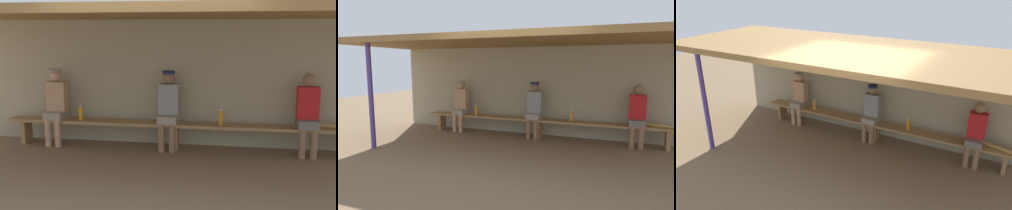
{
  "view_description": "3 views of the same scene",
  "coord_description": "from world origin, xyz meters",
  "views": [
    {
      "loc": [
        0.99,
        -5.26,
        1.98
      ],
      "look_at": [
        -0.1,
        1.29,
        0.81
      ],
      "focal_mm": 44.35,
      "sensor_mm": 36.0,
      "label": 1
    },
    {
      "loc": [
        1.71,
        -5.16,
        1.75
      ],
      "look_at": [
        -0.81,
        1.42,
        0.78
      ],
      "focal_mm": 31.06,
      "sensor_mm": 36.0,
      "label": 2
    },
    {
      "loc": [
        2.69,
        -4.93,
        3.69
      ],
      "look_at": [
        -0.65,
        1.18,
        0.9
      ],
      "focal_mm": 35.65,
      "sensor_mm": 36.0,
      "label": 3
    }
  ],
  "objects": [
    {
      "name": "support_post",
      "position": [
        -3.08,
        -0.55,
        1.1
      ],
      "size": [
        0.1,
        0.1,
        2.2
      ],
      "primitive_type": "cylinder",
      "color": "#4C388C",
      "rests_on": "ground"
    },
    {
      "name": "dugout_roof",
      "position": [
        0.0,
        0.7,
        2.26
      ],
      "size": [
        8.0,
        2.8,
        0.12
      ],
      "primitive_type": "cube",
      "color": "olive",
      "rests_on": "back_wall"
    },
    {
      "name": "water_bottle_clear",
      "position": [
        0.75,
        1.56,
        0.58
      ],
      "size": [
        0.07,
        0.07,
        0.26
      ],
      "color": "orange",
      "rests_on": "bench"
    },
    {
      "name": "back_wall",
      "position": [
        0.0,
        2.0,
        1.1
      ],
      "size": [
        8.0,
        0.2,
        2.2
      ],
      "primitive_type": "cube",
      "color": "tan",
      "rests_on": "ground"
    },
    {
      "name": "bench",
      "position": [
        0.0,
        1.55,
        0.39
      ],
      "size": [
        6.0,
        0.36,
        0.46
      ],
      "color": "#9E7547",
      "rests_on": "ground"
    },
    {
      "name": "player_middle",
      "position": [
        -2.16,
        1.55,
        0.75
      ],
      "size": [
        0.34,
        0.42,
        1.34
      ],
      "color": "gray",
      "rests_on": "ground"
    },
    {
      "name": "player_near_post",
      "position": [
        -0.14,
        1.55,
        0.75
      ],
      "size": [
        0.34,
        0.42,
        1.34
      ],
      "color": "gray",
      "rests_on": "ground"
    },
    {
      "name": "ground_plane",
      "position": [
        0.0,
        0.0,
        0.0
      ],
      "size": [
        24.0,
        24.0,
        0.0
      ],
      "primitive_type": "plane",
      "color": "brown"
    },
    {
      "name": "water_bottle_green",
      "position": [
        -1.7,
        1.56,
        0.58
      ],
      "size": [
        0.08,
        0.08,
        0.25
      ],
      "color": "orange",
      "rests_on": "bench"
    },
    {
      "name": "player_in_blue",
      "position": [
        2.14,
        1.55,
        0.73
      ],
      "size": [
        0.34,
        0.42,
        1.34
      ],
      "color": "slate",
      "rests_on": "ground"
    },
    {
      "name": "baseball_bat",
      "position": [
        2.56,
        1.55,
        0.49
      ],
      "size": [
        0.78,
        0.31,
        0.07
      ],
      "primitive_type": "cylinder",
      "rotation": [
        0.0,
        1.57,
        -0.32
      ],
      "color": "tan",
      "rests_on": "bench"
    }
  ]
}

